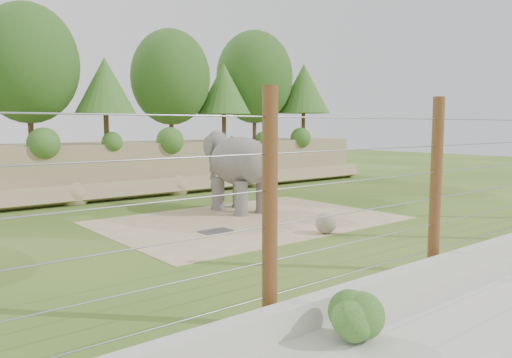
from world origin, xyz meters
TOP-DOWN VIEW (x-y plane):
  - ground at (0.00, 0.00)m, footprint 90.00×90.00m
  - back_embankment at (0.59, 12.68)m, footprint 30.00×5.52m
  - dirt_patch at (0.50, 3.00)m, footprint 10.00×7.00m
  - drain_grate at (-1.52, 2.16)m, footprint 1.00×0.60m
  - elephant at (1.39, 4.70)m, footprint 1.82×3.87m
  - stone_ball at (0.97, -0.24)m, footprint 0.66×0.66m
  - retaining_wall at (0.00, -5.00)m, footprint 26.00×0.35m
  - barrier_fence at (0.00, -4.50)m, footprint 20.26×0.26m
  - walkway_shrub at (-4.40, -5.80)m, footprint 0.78×0.78m

SIDE VIEW (x-z plane):
  - ground at x=0.00m, z-range 0.00..0.00m
  - dirt_patch at x=0.50m, z-range 0.00..0.02m
  - drain_grate at x=-1.52m, z-range 0.02..0.05m
  - retaining_wall at x=0.00m, z-range 0.00..0.50m
  - stone_ball at x=0.97m, z-range 0.02..0.68m
  - walkway_shrub at x=-4.40m, z-range 0.01..0.79m
  - elephant at x=1.39m, z-range 0.00..3.06m
  - barrier_fence at x=0.00m, z-range 0.00..4.00m
  - back_embankment at x=0.59m, z-range -0.42..8.35m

